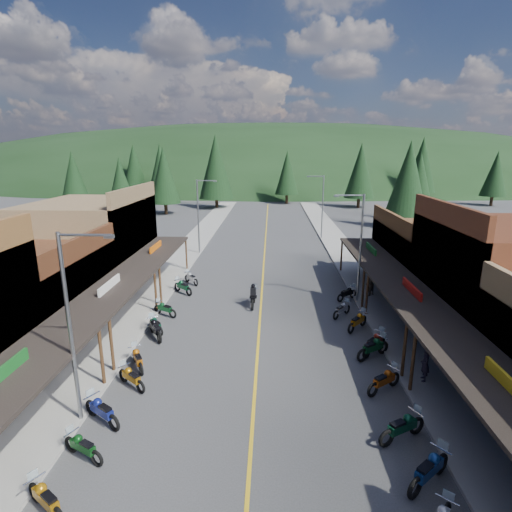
# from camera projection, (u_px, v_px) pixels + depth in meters

# --- Properties ---
(ground) EXTENTS (220.00, 220.00, 0.00)m
(ground) POSITION_uv_depth(u_px,v_px,m) (257.00, 354.00, 22.09)
(ground) COLOR #38383A
(ground) RESTS_ON ground
(centerline) EXTENTS (0.15, 90.00, 0.01)m
(centerline) POSITION_uv_depth(u_px,v_px,m) (264.00, 259.00, 41.42)
(centerline) COLOR gold
(centerline) RESTS_ON ground
(sidewalk_west) EXTENTS (3.40, 94.00, 0.15)m
(sidewalk_west) POSITION_uv_depth(u_px,v_px,m) (181.00, 258.00, 41.72)
(sidewalk_west) COLOR gray
(sidewalk_west) RESTS_ON ground
(sidewalk_east) EXTENTS (3.40, 94.00, 0.15)m
(sidewalk_east) POSITION_uv_depth(u_px,v_px,m) (348.00, 259.00, 41.08)
(sidewalk_east) COLOR gray
(sidewalk_east) RESTS_ON ground
(shop_west_2) EXTENTS (10.90, 9.00, 6.20)m
(shop_west_2) POSITION_uv_depth(u_px,v_px,m) (27.00, 296.00, 23.60)
(shop_west_2) COLOR #3F2111
(shop_west_2) RESTS_ON ground
(shop_west_3) EXTENTS (10.90, 10.20, 8.20)m
(shop_west_3) POSITION_uv_depth(u_px,v_px,m) (94.00, 244.00, 32.62)
(shop_west_3) COLOR brown
(shop_west_3) RESTS_ON ground
(shop_east_2) EXTENTS (10.90, 9.00, 8.20)m
(shop_east_2) POSITION_uv_depth(u_px,v_px,m) (504.00, 286.00, 22.33)
(shop_east_2) COLOR #562B19
(shop_east_2) RESTS_ON ground
(shop_east_3) EXTENTS (10.90, 10.20, 6.20)m
(shop_east_3) POSITION_uv_depth(u_px,v_px,m) (434.00, 259.00, 31.86)
(shop_east_3) COLOR #4C2D16
(shop_east_3) RESTS_ON ground
(streetlight_0) EXTENTS (2.16, 0.18, 8.00)m
(streetlight_0) POSITION_uv_depth(u_px,v_px,m) (73.00, 322.00, 15.41)
(streetlight_0) COLOR gray
(streetlight_0) RESTS_ON ground
(streetlight_1) EXTENTS (2.16, 0.18, 8.00)m
(streetlight_1) POSITION_uv_depth(u_px,v_px,m) (199.00, 213.00, 42.48)
(streetlight_1) COLOR gray
(streetlight_1) RESTS_ON ground
(streetlight_2) EXTENTS (2.16, 0.18, 8.00)m
(streetlight_2) POSITION_uv_depth(u_px,v_px,m) (359.00, 244.00, 28.43)
(streetlight_2) COLOR gray
(streetlight_2) RESTS_ON ground
(streetlight_3) EXTENTS (2.16, 0.18, 8.00)m
(streetlight_3) POSITION_uv_depth(u_px,v_px,m) (321.00, 204.00, 49.70)
(streetlight_3) COLOR gray
(streetlight_3) RESTS_ON ground
(ridge_hill) EXTENTS (310.00, 140.00, 60.00)m
(ridge_hill) POSITION_uv_depth(u_px,v_px,m) (270.00, 181.00, 152.57)
(ridge_hill) COLOR black
(ridge_hill) RESTS_ON ground
(pine_0) EXTENTS (5.04, 5.04, 11.00)m
(pine_0) POSITION_uv_depth(u_px,v_px,m) (73.00, 173.00, 81.84)
(pine_0) COLOR black
(pine_0) RESTS_ON ground
(pine_1) EXTENTS (5.88, 5.88, 12.50)m
(pine_1) POSITION_uv_depth(u_px,v_px,m) (161.00, 168.00, 88.79)
(pine_1) COLOR black
(pine_1) RESTS_ON ground
(pine_2) EXTENTS (6.72, 6.72, 14.00)m
(pine_2) POSITION_uv_depth(u_px,v_px,m) (216.00, 167.00, 76.48)
(pine_2) COLOR black
(pine_2) RESTS_ON ground
(pine_3) EXTENTS (5.04, 5.04, 11.00)m
(pine_3) POSITION_uv_depth(u_px,v_px,m) (287.00, 173.00, 84.09)
(pine_3) COLOR black
(pine_3) RESTS_ON ground
(pine_4) EXTENTS (5.88, 5.88, 12.50)m
(pine_4) POSITION_uv_depth(u_px,v_px,m) (360.00, 171.00, 77.58)
(pine_4) COLOR black
(pine_4) RESTS_ON ground
(pine_5) EXTENTS (6.72, 6.72, 14.00)m
(pine_5) POSITION_uv_depth(u_px,v_px,m) (422.00, 165.00, 88.40)
(pine_5) COLOR black
(pine_5) RESTS_ON ground
(pine_6) EXTENTS (5.04, 5.04, 11.00)m
(pine_6) POSITION_uv_depth(u_px,v_px,m) (495.00, 174.00, 80.61)
(pine_6) COLOR black
(pine_6) RESTS_ON ground
(pine_7) EXTENTS (5.88, 5.88, 12.50)m
(pine_7) POSITION_uv_depth(u_px,v_px,m) (134.00, 167.00, 94.88)
(pine_7) COLOR black
(pine_7) RESTS_ON ground
(pine_8) EXTENTS (4.48, 4.48, 10.00)m
(pine_8) POSITION_uv_depth(u_px,v_px,m) (121.00, 185.00, 60.04)
(pine_8) COLOR black
(pine_8) RESTS_ON ground
(pine_9) EXTENTS (4.93, 4.93, 10.80)m
(pine_9) POSITION_uv_depth(u_px,v_px,m) (419.00, 181.00, 63.08)
(pine_9) COLOR black
(pine_9) RESTS_ON ground
(pine_10) EXTENTS (5.38, 5.38, 11.60)m
(pine_10) POSITION_uv_depth(u_px,v_px,m) (164.00, 176.00, 69.35)
(pine_10) COLOR black
(pine_10) RESTS_ON ground
(pine_11) EXTENTS (5.82, 5.82, 12.40)m
(pine_11) POSITION_uv_depth(u_px,v_px,m) (408.00, 178.00, 56.26)
(pine_11) COLOR black
(pine_11) RESTS_ON ground
(bike_west_3) EXTENTS (2.10, 1.74, 1.18)m
(bike_west_3) POSITION_uv_depth(u_px,v_px,m) (46.00, 498.00, 12.17)
(bike_west_3) COLOR #9C640B
(bike_west_3) RESTS_ON ground
(bike_west_4) EXTENTS (2.04, 1.48, 1.12)m
(bike_west_4) POSITION_uv_depth(u_px,v_px,m) (83.00, 446.00, 14.38)
(bike_west_4) COLOR #0D4114
(bike_west_4) RESTS_ON ground
(bike_west_5) EXTENTS (2.26, 1.87, 1.27)m
(bike_west_5) POSITION_uv_depth(u_px,v_px,m) (102.00, 410.00, 16.27)
(bike_west_5) COLOR navy
(bike_west_5) RESTS_ON ground
(bike_west_6) EXTENTS (2.00, 1.79, 1.16)m
(bike_west_6) POSITION_uv_depth(u_px,v_px,m) (131.00, 377.00, 18.77)
(bike_west_6) COLOR #9C610B
(bike_west_6) RESTS_ON ground
(bike_west_7) EXTENTS (1.64, 2.14, 1.19)m
(bike_west_7) POSITION_uv_depth(u_px,v_px,m) (138.00, 358.00, 20.43)
(bike_west_7) COLOR #B15B0C
(bike_west_7) RESTS_ON ground
(bike_west_8) EXTENTS (1.81, 2.32, 1.29)m
(bike_west_8) POSITION_uv_depth(u_px,v_px,m) (155.00, 328.00, 23.80)
(bike_west_8) COLOR black
(bike_west_8) RESTS_ON ground
(bike_west_9) EXTENTS (1.65, 1.84, 1.06)m
(bike_west_9) POSITION_uv_depth(u_px,v_px,m) (156.00, 324.00, 24.61)
(bike_west_9) COLOR #0D4128
(bike_west_9) RESTS_ON ground
(bike_west_10) EXTENTS (2.02, 1.56, 1.12)m
(bike_west_10) POSITION_uv_depth(u_px,v_px,m) (165.00, 308.00, 27.01)
(bike_west_10) COLOR #0E4620
(bike_west_10) RESTS_ON ground
(bike_west_11) EXTENTS (2.09, 1.99, 1.24)m
(bike_west_11) POSITION_uv_depth(u_px,v_px,m) (183.00, 286.00, 31.26)
(bike_west_11) COLOR #0B3A1F
(bike_west_11) RESTS_ON ground
(bike_west_12) EXTENTS (1.80, 1.92, 1.13)m
(bike_west_12) POSITION_uv_depth(u_px,v_px,m) (191.00, 278.00, 33.55)
(bike_west_12) COLOR #A5A5AA
(bike_west_12) RESTS_ON ground
(bike_east_4) EXTENTS (2.27, 2.10, 1.33)m
(bike_east_4) POSITION_uv_depth(u_px,v_px,m) (429.00, 469.00, 13.21)
(bike_east_4) COLOR navy
(bike_east_4) RESTS_ON ground
(bike_east_5) EXTENTS (2.32, 1.75, 1.28)m
(bike_east_5) POSITION_uv_depth(u_px,v_px,m) (402.00, 426.00, 15.31)
(bike_east_5) COLOR #0B3822
(bike_east_5) RESTS_ON ground
(bike_east_6) EXTENTS (2.16, 1.87, 1.23)m
(bike_east_6) POSITION_uv_depth(u_px,v_px,m) (384.00, 380.00, 18.46)
(bike_east_6) COLOR #993E0A
(bike_east_6) RESTS_ON ground
(bike_east_7) EXTENTS (2.30, 1.90, 1.30)m
(bike_east_7) POSITION_uv_depth(u_px,v_px,m) (373.00, 347.00, 21.49)
(bike_east_7) COLOR #0B3919
(bike_east_7) RESTS_ON ground
(bike_east_8) EXTENTS (2.11, 2.24, 1.32)m
(bike_east_8) POSITION_uv_depth(u_px,v_px,m) (374.00, 342.00, 21.98)
(bike_east_8) COLOR maroon
(bike_east_8) RESTS_ON ground
(bike_east_9) EXTENTS (1.94, 2.11, 1.23)m
(bike_east_9) POSITION_uv_depth(u_px,v_px,m) (358.00, 321.00, 24.91)
(bike_east_9) COLOR #B0660C
(bike_east_9) RESTS_ON ground
(bike_east_10) EXTENTS (1.79, 1.92, 1.13)m
(bike_east_10) POSITION_uv_depth(u_px,v_px,m) (342.00, 309.00, 26.89)
(bike_east_10) COLOR gray
(bike_east_10) RESTS_ON ground
(bike_east_11) EXTENTS (1.97, 1.76, 1.14)m
(bike_east_11) POSITION_uv_depth(u_px,v_px,m) (347.00, 293.00, 29.91)
(bike_east_11) COLOR black
(bike_east_11) RESTS_ON ground
(rider_on_bike) EXTENTS (0.82, 2.34, 1.77)m
(rider_on_bike) POSITION_uv_depth(u_px,v_px,m) (253.00, 297.00, 28.73)
(rider_on_bike) COLOR black
(rider_on_bike) RESTS_ON ground
(pedestrian_east_a) EXTENTS (0.51, 0.69, 1.74)m
(pedestrian_east_a) POSITION_uv_depth(u_px,v_px,m) (425.00, 364.00, 19.04)
(pedestrian_east_a) COLOR #221C2A
(pedestrian_east_a) RESTS_ON sidewalk_east
(pedestrian_east_b) EXTENTS (0.99, 0.94, 1.79)m
(pedestrian_east_b) POSITION_uv_depth(u_px,v_px,m) (369.00, 284.00, 30.44)
(pedestrian_east_b) COLOR brown
(pedestrian_east_b) RESTS_ON sidewalk_east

